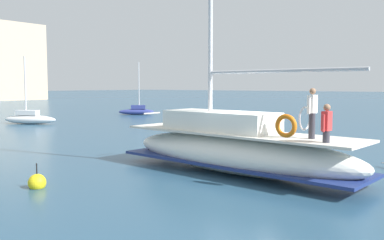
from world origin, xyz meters
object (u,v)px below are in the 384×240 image
Objects in this scene: moored_sloop_far at (137,110)px; moored_catamaran at (30,118)px; main_sailboat at (234,148)px; mooring_buoy at (37,183)px.

moored_sloop_far reaches higher than moored_catamaran.
main_sailboat is 6.70m from mooring_buoy.
moored_sloop_far reaches higher than mooring_buoy.
main_sailboat is 2.17× the size of moored_sloop_far.
moored_catamaran is at bearing 75.92° from main_sailboat.
main_sailboat reaches higher than moored_sloop_far.
moored_catamaran reaches higher than mooring_buoy.
moored_sloop_far is 13.05m from moored_catamaran.
moored_sloop_far is 1.02× the size of moored_catamaran.
main_sailboat is 23.93m from moored_catamaran.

